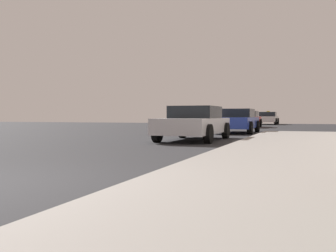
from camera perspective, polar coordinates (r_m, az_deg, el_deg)
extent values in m
cube|color=gray|center=(3.89, 19.63, -11.18)|extent=(4.00, 32.00, 0.15)
cube|color=#B7B7BF|center=(14.32, 3.86, 0.06)|extent=(1.81, 4.46, 0.55)
cube|color=black|center=(14.53, 4.10, 2.05)|extent=(1.59, 2.01, 0.45)
cylinder|color=black|center=(12.71, 5.98, -1.16)|extent=(0.22, 0.64, 0.64)
cylinder|color=black|center=(13.26, -1.62, -1.03)|extent=(0.22, 0.64, 0.64)
cylinder|color=black|center=(15.49, 8.54, -0.67)|extent=(0.22, 0.64, 0.64)
cylinder|color=black|center=(15.95, 2.16, -0.59)|extent=(0.22, 0.64, 0.64)
cube|color=#233899|center=(20.62, 10.10, 0.51)|extent=(1.80, 4.46, 0.55)
cube|color=black|center=(20.84, 10.21, 1.89)|extent=(1.59, 2.01, 0.45)
cylinder|color=black|center=(19.08, 12.03, -0.27)|extent=(0.22, 0.64, 0.64)
cylinder|color=black|center=(19.41, 6.75, -0.21)|extent=(0.22, 0.64, 0.64)
cylinder|color=black|center=(21.91, 13.06, -0.04)|extent=(0.22, 0.64, 0.64)
cylinder|color=black|center=(22.20, 8.44, 0.01)|extent=(0.22, 0.64, 0.64)
cube|color=red|center=(30.61, 11.48, 0.85)|extent=(1.83, 4.31, 0.55)
cube|color=black|center=(30.82, 11.54, 1.78)|extent=(1.61, 1.94, 0.45)
cylinder|color=black|center=(29.12, 12.86, 0.36)|extent=(0.22, 0.64, 0.64)
cylinder|color=black|center=(29.40, 9.31, 0.39)|extent=(0.22, 0.64, 0.64)
cylinder|color=black|center=(31.86, 13.47, 0.46)|extent=(0.22, 0.64, 0.64)
cylinder|color=black|center=(32.12, 10.22, 0.49)|extent=(0.22, 0.64, 0.64)
cube|color=white|center=(40.29, 14.53, 1.00)|extent=(1.79, 4.33, 0.55)
cube|color=black|center=(40.50, 14.56, 1.71)|extent=(1.58, 1.95, 0.45)
cylinder|color=black|center=(38.83, 15.65, 0.64)|extent=(0.22, 0.64, 0.64)
cylinder|color=black|center=(39.01, 13.02, 0.66)|extent=(0.22, 0.64, 0.64)
cylinder|color=black|center=(41.60, 15.94, 0.70)|extent=(0.22, 0.64, 0.64)
cylinder|color=black|center=(41.76, 13.48, 0.72)|extent=(0.22, 0.64, 0.64)
cube|color=black|center=(46.81, 14.56, 1.08)|extent=(1.83, 4.49, 0.55)
cube|color=black|center=(47.03, 14.59, 1.69)|extent=(1.61, 2.02, 0.45)
cube|color=yellow|center=(47.03, 14.59, 2.06)|extent=(0.36, 0.14, 0.16)
cylinder|color=black|center=(45.30, 15.54, 0.77)|extent=(0.22, 0.64, 0.64)
cylinder|color=black|center=(45.48, 13.24, 0.79)|extent=(0.22, 0.64, 0.64)
cylinder|color=black|center=(48.17, 15.80, 0.81)|extent=(0.22, 0.64, 0.64)
cylinder|color=black|center=(48.34, 13.64, 0.83)|extent=(0.22, 0.64, 0.64)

